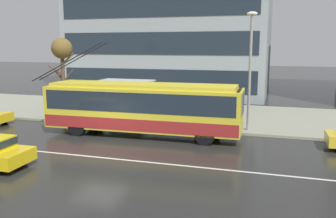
# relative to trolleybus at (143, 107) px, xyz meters

# --- Properties ---
(ground_plane) EXTENTS (160.00, 160.00, 0.00)m
(ground_plane) POSITION_rel_trolleybus_xyz_m (-1.17, -3.32, -1.63)
(ground_plane) COLOR #262625
(sidewalk_slab) EXTENTS (80.00, 10.00, 0.14)m
(sidewalk_slab) POSITION_rel_trolleybus_xyz_m (-1.17, 6.60, -1.56)
(sidewalk_slab) COLOR gray
(sidewalk_slab) RESTS_ON ground_plane
(lane_centre_line) EXTENTS (72.00, 0.14, 0.01)m
(lane_centre_line) POSITION_rel_trolleybus_xyz_m (-1.17, -4.52, -1.63)
(lane_centre_line) COLOR silver
(lane_centre_line) RESTS_ON ground_plane
(trolleybus) EXTENTS (12.54, 2.82, 5.27)m
(trolleybus) POSITION_rel_trolleybus_xyz_m (0.00, 0.00, 0.00)
(trolleybus) COLOR gold
(trolleybus) RESTS_ON ground_plane
(bus_shelter) EXTENTS (3.67, 1.77, 2.61)m
(bus_shelter) POSITION_rel_trolleybus_xyz_m (-2.62, 4.00, 0.48)
(bus_shelter) COLOR gray
(bus_shelter) RESTS_ON sidewalk_slab
(pedestrian_at_shelter) EXTENTS (1.33, 1.33, 1.99)m
(pedestrian_at_shelter) POSITION_rel_trolleybus_xyz_m (2.60, 2.13, 0.15)
(pedestrian_at_shelter) COLOR #59584F
(pedestrian_at_shelter) RESTS_ON sidewalk_slab
(pedestrian_approaching_curb) EXTENTS (1.02, 1.02, 2.00)m
(pedestrian_approaching_curb) POSITION_rel_trolleybus_xyz_m (-1.44, 3.16, 0.09)
(pedestrian_approaching_curb) COLOR #22192C
(pedestrian_approaching_curb) RESTS_ON sidewalk_slab
(pedestrian_walking_past) EXTENTS (1.05, 1.05, 1.90)m
(pedestrian_walking_past) POSITION_rel_trolleybus_xyz_m (-3.49, 3.01, 0.04)
(pedestrian_walking_past) COLOR #27394E
(pedestrian_walking_past) RESTS_ON sidewalk_slab
(street_lamp) EXTENTS (0.60, 0.32, 6.82)m
(street_lamp) POSITION_rel_trolleybus_xyz_m (5.70, 2.46, 2.53)
(street_lamp) COLOR gray
(street_lamp) RESTS_ON sidewalk_slab
(street_tree_bare) EXTENTS (1.87, 1.49, 5.49)m
(street_tree_bare) POSITION_rel_trolleybus_xyz_m (-7.58, 3.78, 2.99)
(street_tree_bare) COLOR brown
(street_tree_bare) RESTS_ON sidewalk_slab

